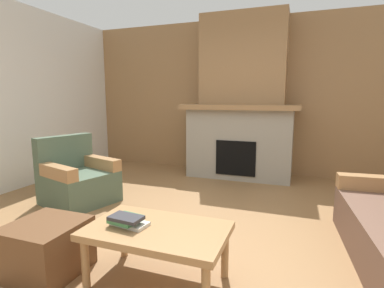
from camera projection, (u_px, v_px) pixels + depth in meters
name	position (u px, v px, depth m)	size (l,w,h in m)	color
ground	(185.00, 245.00, 2.73)	(9.00, 9.00, 0.00)	olive
wall_back_wood_panel	(245.00, 97.00, 5.30)	(6.00, 0.12, 2.70)	#997047
fireplace	(241.00, 108.00, 4.98)	(1.90, 0.82, 2.70)	gray
armchair	(77.00, 180.00, 3.82)	(0.95, 0.95, 0.85)	#4C604C
coffee_table	(157.00, 235.00, 2.11)	(1.00, 0.60, 0.43)	#A87A4C
ottoman	(47.00, 248.00, 2.27)	(0.52, 0.52, 0.40)	brown
book_stack_near_edge	(127.00, 220.00, 2.13)	(0.29, 0.23, 0.08)	beige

